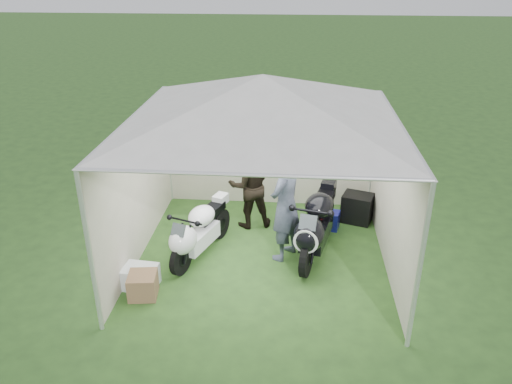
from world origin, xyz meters
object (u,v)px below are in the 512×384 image
Objects in this scene: person_blue_jacket at (286,204)px; crate_0 at (140,277)px; person_dark_jacket at (250,185)px; crate_1 at (143,285)px; canopy_tent at (263,103)px; paddock_stand at (327,219)px; motorcycle_white at (198,231)px; motorcycle_black at (316,223)px; equipment_box at (357,208)px.

crate_0 is (-2.12, -1.03, -0.80)m from person_blue_jacket.
crate_1 is at bearing 43.94° from person_dark_jacket.
canopy_tent is 2.84m from paddock_stand.
motorcycle_white is 1.30m from crate_1.
person_dark_jacket is at bearing 77.39° from motorcycle_white.
person_dark_jacket is (0.74, 1.16, 0.31)m from motorcycle_white.
person_dark_jacket is 4.01× the size of crate_1.
equipment_box is at bearing 71.07° from motorcycle_black.
motorcycle_black is 1.51m from person_dark_jacket.
crate_1 is (0.10, -0.22, 0.01)m from crate_0.
motorcycle_white is 4.28× the size of crate_1.
person_blue_jacket reaches higher than paddock_stand.
motorcycle_black reaches higher than crate_0.
person_dark_jacket is 0.83× the size of person_blue_jacket.
canopy_tent reaches higher than motorcycle_white.
motorcycle_white is 3.45× the size of crate_0.
crate_0 is 0.24m from crate_1.
motorcycle_black is 1.31× the size of person_dark_jacket.
paddock_stand is 0.28× the size of person_dark_jacket.
paddock_stand is (0.23, 0.94, -0.42)m from motorcycle_black.
person_dark_jacket is at bearing -118.01° from person_blue_jacket.
person_dark_jacket reaches higher than motorcycle_white.
canopy_tent is at bearing 29.33° from motorcycle_white.
canopy_tent is 2.93× the size of person_blue_jacket.
person_dark_jacket is (-0.29, 0.99, -1.77)m from canopy_tent.
person_blue_jacket is 3.60× the size of equipment_box.
crate_1 reaches higher than crate_0.
canopy_tent is 3.18m from crate_1.
person_blue_jacket reaches higher than person_dark_jacket.
motorcycle_white is 1.19m from crate_0.
person_dark_jacket is at bearing 106.30° from canopy_tent.
person_blue_jacket is (0.67, -1.02, 0.16)m from person_dark_jacket.
person_blue_jacket reaches higher than motorcycle_white.
motorcycle_black is 2.89m from crate_0.
canopy_tent is at bearing 91.13° from person_dark_jacket.
crate_0 is at bearing -142.94° from motorcycle_black.
motorcycle_white is 1.49m from person_blue_jacket.
crate_1 is at bearing -99.17° from motorcycle_white.
motorcycle_white is 1.41m from person_dark_jacket.
motorcycle_white is 0.89× the size of person_blue_jacket.
canopy_tent is 11.40× the size of crate_0.
motorcycle_black is at bearing 129.03° from person_blue_jacket.
equipment_box is (1.69, 1.31, -2.31)m from canopy_tent.
crate_1 is at bearing -142.23° from canopy_tent.
motorcycle_white is 2.46m from paddock_stand.
canopy_tent is 2.33m from motorcycle_white.
crate_0 is (-1.75, -1.06, -2.41)m from canopy_tent.
crate_0 is (-1.46, -2.05, -0.64)m from person_dark_jacket.
motorcycle_black is at bearing 26.86° from motorcycle_white.
crate_0 is at bearing -109.08° from motorcycle_white.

